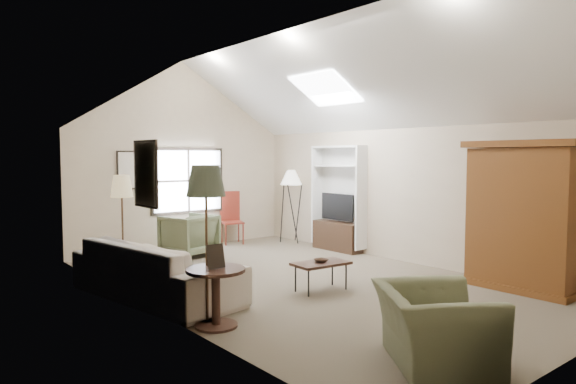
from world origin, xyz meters
TOP-DOWN VIEW (x-y plane):
  - room_shell at (0.00, 0.00)m, footprint 5.01×8.01m
  - window at (0.10, 3.96)m, footprint 1.72×0.08m
  - skylight at (1.30, 0.90)m, footprint 0.80×1.20m
  - wall_art at (-1.88, 1.94)m, footprint 1.97×3.71m
  - armoire at (2.18, -2.40)m, footprint 0.60×1.50m
  - tv_alcove at (2.34, 1.60)m, footprint 0.32×1.30m
  - media_console at (2.32, 1.60)m, footprint 0.34×1.18m
  - tv_panel at (2.32, 1.60)m, footprint 0.05×0.90m
  - sofa at (-2.20, 0.63)m, footprint 1.52×2.88m
  - armchair_near at (-1.16, -3.23)m, footprint 1.45×1.48m
  - armchair_far at (-0.38, 3.04)m, footprint 1.07×1.09m
  - coffee_table at (-0.16, -0.57)m, footprint 0.87×0.53m
  - bowl at (-0.16, -0.57)m, footprint 0.22×0.22m
  - side_table at (-2.20, -0.97)m, footprint 0.79×0.79m
  - side_chair at (1.06, 3.70)m, footprint 0.58×0.58m
  - tripod_lamp at (2.20, 2.98)m, footprint 0.51×0.51m
  - dark_lamp at (-2.20, -0.77)m, footprint 0.53×0.53m
  - tan_lamp at (-2.20, 1.83)m, footprint 0.40×0.40m

SIDE VIEW (x-z plane):
  - coffee_table at x=-0.16m, z-range 0.00..0.42m
  - media_console at x=2.32m, z-range 0.00..0.60m
  - side_table at x=-2.20m, z-range 0.00..0.69m
  - armchair_near at x=-1.16m, z-range 0.00..0.73m
  - sofa at x=-2.20m, z-range 0.00..0.80m
  - armchair_far at x=-0.38m, z-range 0.00..0.83m
  - bowl at x=-0.16m, z-range 0.42..0.47m
  - side_chair at x=1.06m, z-range 0.00..1.18m
  - tripod_lamp at x=2.20m, z-range 0.00..1.70m
  - tan_lamp at x=-2.20m, z-range 0.00..1.72m
  - tv_panel at x=2.32m, z-range 0.65..1.20m
  - dark_lamp at x=-2.20m, z-range 0.00..1.91m
  - armoire at x=2.18m, z-range 0.00..2.20m
  - tv_alcove at x=2.34m, z-range 0.10..2.20m
  - window at x=0.10m, z-range 0.74..2.16m
  - wall_art at x=-1.88m, z-range 1.29..2.17m
  - room_shell at x=0.00m, z-range 1.21..5.21m
  - skylight at x=1.30m, z-range 2.96..3.48m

